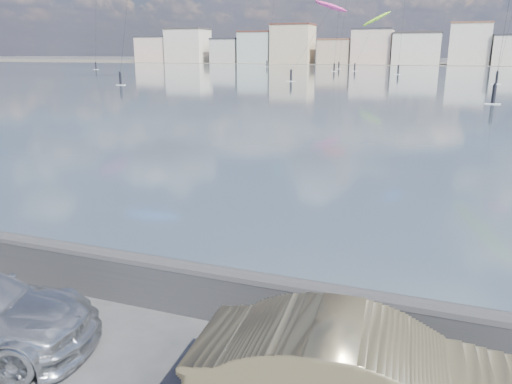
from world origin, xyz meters
TOP-DOWN VIEW (x-y plane):
  - bay_water at (0.00, 91.50)m, footprint 500.00×177.00m
  - far_shore_strip at (0.00, 200.00)m, footprint 500.00×60.00m
  - seawall at (0.00, 2.70)m, footprint 400.00×0.36m
  - far_buildings at (1.31, 186.00)m, footprint 240.79×13.26m
  - car_champagne at (3.77, 0.69)m, footprint 4.85×2.02m
  - kitesurfer_9 at (-16.60, 91.00)m, footprint 6.79×20.15m
  - kitesurfer_12 at (-13.79, 133.18)m, footprint 7.90×16.22m

SIDE VIEW (x-z plane):
  - bay_water at x=0.00m, z-range 0.01..0.01m
  - far_shore_strip at x=0.00m, z-range 0.01..0.01m
  - seawall at x=0.00m, z-range 0.04..1.12m
  - car_champagne at x=3.77m, z-range 0.00..1.56m
  - far_buildings at x=1.31m, z-range -1.27..13.33m
  - kitesurfer_9 at x=-16.60m, z-range 5.51..19.46m
  - kitesurfer_12 at x=-13.79m, z-range 4.99..20.13m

